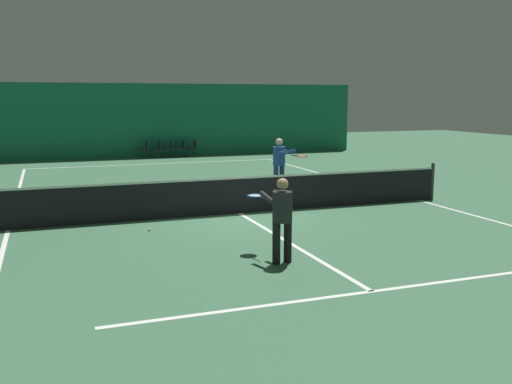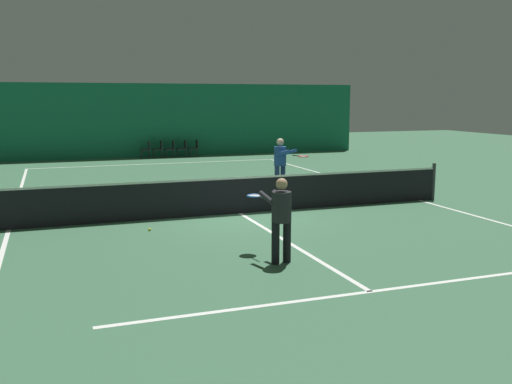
% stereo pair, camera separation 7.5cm
% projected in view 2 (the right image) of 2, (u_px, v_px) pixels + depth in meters
% --- Properties ---
extents(ground_plane, '(60.00, 60.00, 0.00)m').
position_uv_depth(ground_plane, '(240.00, 213.00, 14.70)').
color(ground_plane, '#386647').
extents(backdrop_curtain, '(23.00, 0.12, 3.66)m').
position_uv_depth(backdrop_curtain, '(145.00, 121.00, 28.37)').
color(backdrop_curtain, '#196B4C').
rests_on(backdrop_curtain, ground).
extents(court_line_baseline_far, '(11.00, 0.10, 0.00)m').
position_uv_depth(court_line_baseline_far, '(157.00, 164.00, 25.74)').
color(court_line_baseline_far, white).
rests_on(court_line_baseline_far, ground).
extents(court_line_service_far, '(8.25, 0.10, 0.00)m').
position_uv_depth(court_line_service_far, '(185.00, 180.00, 20.64)').
color(court_line_service_far, white).
rests_on(court_line_service_far, ground).
extents(court_line_service_near, '(8.25, 0.10, 0.00)m').
position_uv_depth(court_line_service_near, '(370.00, 292.00, 8.76)').
color(court_line_service_near, white).
rests_on(court_line_service_near, ground).
extents(court_line_sideline_left, '(0.10, 23.80, 0.00)m').
position_uv_depth(court_line_sideline_left, '(9.00, 230.00, 12.85)').
color(court_line_sideline_left, white).
rests_on(court_line_sideline_left, ground).
extents(court_line_sideline_right, '(0.10, 23.80, 0.00)m').
position_uv_depth(court_line_sideline_right, '(420.00, 200.00, 16.54)').
color(court_line_sideline_right, white).
rests_on(court_line_sideline_right, ground).
extents(court_line_centre, '(0.10, 12.80, 0.00)m').
position_uv_depth(court_line_centre, '(240.00, 213.00, 14.70)').
color(court_line_centre, white).
rests_on(court_line_centre, ground).
extents(tennis_net, '(12.00, 0.10, 1.07)m').
position_uv_depth(tennis_net, '(240.00, 194.00, 14.62)').
color(tennis_net, black).
rests_on(tennis_net, ground).
extents(player_near, '(0.55, 1.34, 1.55)m').
position_uv_depth(player_near, '(280.00, 214.00, 10.18)').
color(player_near, black).
rests_on(player_near, ground).
extents(player_far, '(0.85, 1.39, 1.68)m').
position_uv_depth(player_far, '(281.00, 161.00, 18.05)').
color(player_far, navy).
rests_on(player_far, ground).
extents(courtside_chair_0, '(0.44, 0.44, 0.84)m').
position_uv_depth(courtside_chair_0, '(147.00, 148.00, 28.06)').
color(courtside_chair_0, '#2D2D2D').
rests_on(courtside_chair_0, ground).
extents(courtside_chair_1, '(0.44, 0.44, 0.84)m').
position_uv_depth(courtside_chair_1, '(159.00, 148.00, 28.27)').
color(courtside_chair_1, '#2D2D2D').
rests_on(courtside_chair_1, ground).
extents(courtside_chair_2, '(0.44, 0.44, 0.84)m').
position_uv_depth(courtside_chair_2, '(171.00, 148.00, 28.47)').
color(courtside_chair_2, '#2D2D2D').
rests_on(courtside_chair_2, ground).
extents(courtside_chair_3, '(0.44, 0.44, 0.84)m').
position_uv_depth(courtside_chair_3, '(183.00, 147.00, 28.68)').
color(courtside_chair_3, '#2D2D2D').
rests_on(courtside_chair_3, ground).
extents(courtside_chair_4, '(0.44, 0.44, 0.84)m').
position_uv_depth(courtside_chair_4, '(195.00, 147.00, 28.88)').
color(courtside_chair_4, '#2D2D2D').
rests_on(courtside_chair_4, ground).
extents(tennis_ball, '(0.07, 0.07, 0.07)m').
position_uv_depth(tennis_ball, '(150.00, 229.00, 12.76)').
color(tennis_ball, '#D1DB33').
rests_on(tennis_ball, ground).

